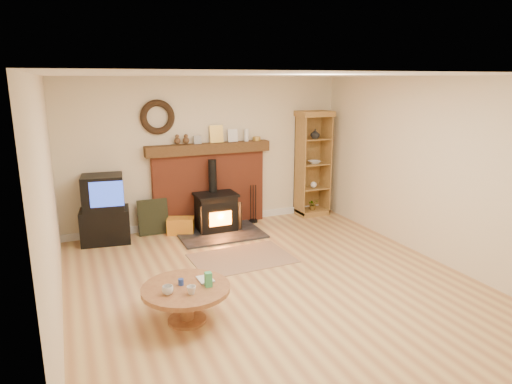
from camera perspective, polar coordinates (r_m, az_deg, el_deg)
name	(u,v)px	position (r m, az deg, el deg)	size (l,w,h in m)	color
ground	(273,284)	(5.98, 2.17, -11.39)	(5.50, 5.50, 0.00)	#AD7548
room_shell	(270,150)	(5.55, 1.74, 5.22)	(5.02, 5.52, 2.61)	beige
chimney_breast	(209,181)	(8.09, -5.84, 1.34)	(2.20, 0.22, 1.78)	#963E26
wood_stove	(217,214)	(7.84, -4.94, -2.70)	(1.40, 1.00, 1.22)	black
area_rug	(242,258)	(6.75, -1.78, -8.28)	(1.42, 0.98, 0.01)	brown
tv_unit	(104,210)	(7.64, -18.43, -2.20)	(0.81, 0.61, 1.10)	black
curio_cabinet	(312,164)	(8.74, 7.04, 3.54)	(0.64, 0.46, 1.99)	brown
firelog_box	(181,226)	(7.86, -9.39, -4.18)	(0.44, 0.27, 0.27)	yellow
leaning_painting	(153,217)	(7.87, -12.72, -3.06)	(0.50, 0.03, 0.60)	black
fire_tools	(253,215)	(8.36, -0.35, -2.91)	(0.16, 0.16, 0.70)	black
coffee_table	(186,293)	(5.05, -8.72, -12.39)	(0.95, 0.95, 0.57)	brown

